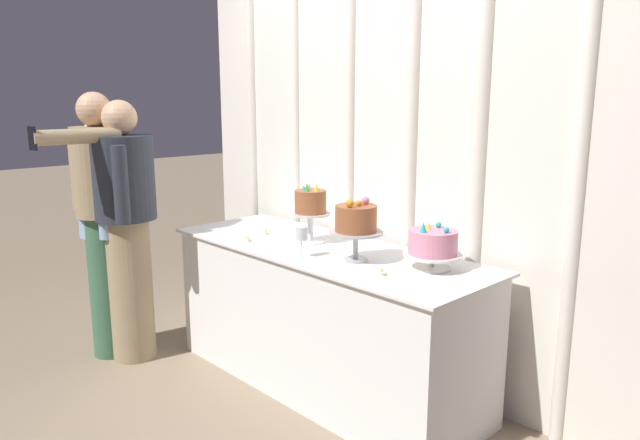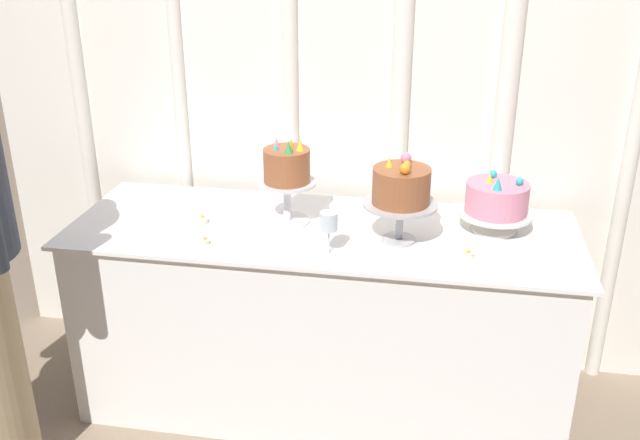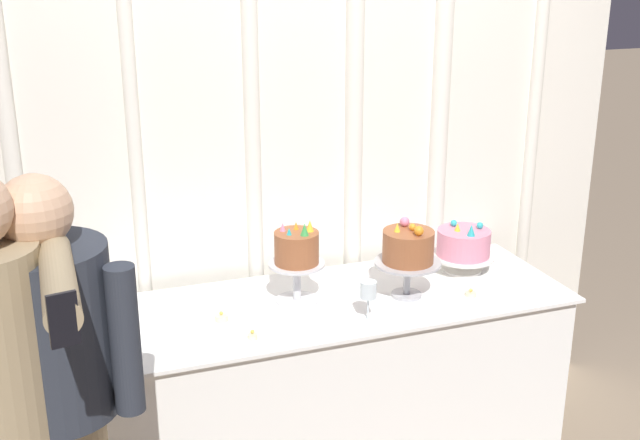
% 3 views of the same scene
% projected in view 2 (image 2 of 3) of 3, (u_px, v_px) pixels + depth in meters
% --- Properties ---
extents(ground_plane, '(24.00, 24.00, 0.00)m').
position_uv_depth(ground_plane, '(317.00, 414.00, 2.90)').
color(ground_plane, gray).
extents(draped_curtain, '(3.06, 0.16, 2.85)m').
position_uv_depth(draped_curtain, '(345.00, 22.00, 2.78)').
color(draped_curtain, white).
rests_on(draped_curtain, ground_plane).
extents(cake_table, '(1.92, 0.68, 0.79)m').
position_uv_depth(cake_table, '(322.00, 318.00, 2.83)').
color(cake_table, white).
rests_on(cake_table, ground_plane).
extents(cake_display_leftmost, '(0.22, 0.22, 0.34)m').
position_uv_depth(cake_display_leftmost, '(287.00, 172.00, 2.64)').
color(cake_display_leftmost, silver).
rests_on(cake_display_leftmost, cake_table).
extents(cake_display_center, '(0.27, 0.27, 0.32)m').
position_uv_depth(cake_display_center, '(401.00, 189.00, 2.49)').
color(cake_display_center, '#B2B2B7').
rests_on(cake_display_center, cake_table).
extents(cake_display_rightmost, '(0.28, 0.28, 0.24)m').
position_uv_depth(cake_display_rightmost, '(497.00, 201.00, 2.61)').
color(cake_display_rightmost, silver).
rests_on(cake_display_rightmost, cake_table).
extents(wine_glass, '(0.06, 0.06, 0.16)m').
position_uv_depth(wine_glass, '(329.00, 223.00, 2.43)').
color(wine_glass, silver).
rests_on(wine_glass, cake_table).
extents(tealight_far_left, '(0.05, 0.05, 0.04)m').
position_uv_depth(tealight_far_left, '(202.00, 220.00, 2.72)').
color(tealight_far_left, beige).
rests_on(tealight_far_left, cake_table).
extents(tealight_near_left, '(0.04, 0.04, 0.03)m').
position_uv_depth(tealight_near_left, '(205.00, 241.00, 2.54)').
color(tealight_near_left, beige).
rests_on(tealight_near_left, cake_table).
extents(tealight_near_right, '(0.05, 0.05, 0.03)m').
position_uv_depth(tealight_near_right, '(468.00, 254.00, 2.45)').
color(tealight_near_right, beige).
rests_on(tealight_near_right, cake_table).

